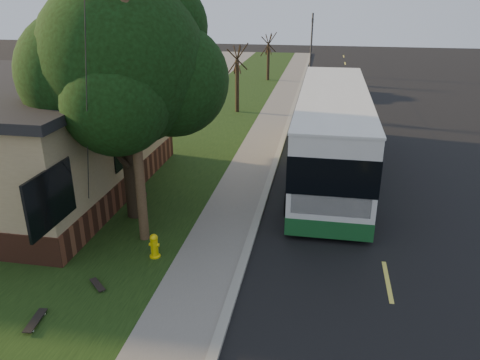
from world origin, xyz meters
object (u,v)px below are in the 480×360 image
utility_pole (132,94)px  bare_tree_near (237,79)px  transit_bus (332,130)px  traffic_signal (312,40)px  skateboard_spare (97,285)px  leafy_tree (125,65)px  skateboarder (139,192)px  bare_tree_far (268,57)px  dumpster (24,178)px  distant_car (340,85)px  fire_hydrant (154,246)px  skateboard_main (35,321)px

utility_pole → bare_tree_near: bearing=90.7°
utility_pole → transit_bus: utility_pole is taller
traffic_signal → skateboard_spare: size_ratio=8.55×
leafy_tree → skateboarder: (0.16, -0.15, -4.23)m
bare_tree_near → bare_tree_far: (0.50, 12.00, -0.15)m
bare_tree_far → skateboarder: 27.54m
dumpster → bare_tree_near: bearing=68.3°
leafy_tree → bare_tree_near: leafy_tree is taller
skateboarder → distant_car: 23.22m
fire_hydrant → traffic_signal: bearing=84.8°
fire_hydrant → transit_bus: transit_bus is taller
bare_tree_far → skateboarder: bearing=-92.1°
leafy_tree → bare_tree_far: 27.56m
fire_hydrant → skateboard_spare: size_ratio=1.15×
bare_tree_far → traffic_signal: size_ratio=0.73×
bare_tree_far → skateboard_main: bearing=-92.3°
utility_pole → leafy_tree: 1.94m
bare_tree_near → distant_car: bare_tree_near is taller
traffic_signal → dumpster: size_ratio=3.98×
transit_bus → skateboard_main: 13.48m
leafy_tree → bare_tree_far: leafy_tree is taller
bare_tree_far → dumpster: (-6.20, -26.29, -1.38)m
fire_hydrant → leafy_tree: 5.65m
utility_pole → bare_tree_near: 17.19m
distant_car → skateboard_spare: bearing=-104.6°
fire_hydrant → distant_car: (5.70, 24.60, 0.33)m
dumpster → skateboarder: bearing=-13.1°
bare_tree_far → transit_bus: 22.42m
skateboard_main → distant_car: size_ratio=0.20×
skateboarder → dumpster: skateboarder is taller
transit_bus → distant_car: (0.72, 16.37, -1.11)m
skateboard_spare → bare_tree_near: bearing=89.8°
traffic_signal → fire_hydrant: bearing=-95.2°
fire_hydrant → utility_pole: 4.37m
traffic_signal → distant_car: 10.04m
bare_tree_near → transit_bus: (5.88, -9.77, -0.28)m
traffic_signal → distant_car: bearing=-74.5°
leafy_tree → traffic_signal: 31.76m
fire_hydrant → bare_tree_far: (-0.40, 30.00, 1.57)m
bare_tree_far → utility_pole: bearing=-90.6°
transit_bus → skateboard_spare: size_ratio=20.20×
bare_tree_near → distant_car: size_ratio=0.96×
transit_bus → skateboard_spare: bearing=-121.0°
skateboard_main → distant_car: 28.90m
skateboard_main → distant_car: bearing=75.1°
bare_tree_near → bare_tree_far: bearing=87.6°
leafy_tree → skateboard_main: leafy_tree is taller
skateboarder → skateboard_spare: bearing=120.3°
fire_hydrant → dumpster: 7.57m
skateboard_spare → traffic_signal: bearing=83.5°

